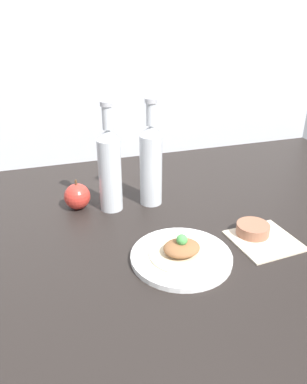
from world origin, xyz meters
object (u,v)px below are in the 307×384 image
object	(u,v)px
dipping_bowl	(253,230)
cider_bottle_right	(151,163)
plate	(181,256)
plated_food	(182,249)
cider_bottle_left	(110,168)
apple	(77,196)

from	to	relation	value
dipping_bowl	cider_bottle_right	bearing A→B (deg)	127.82
plate	cider_bottle_right	size ratio (longest dim) A/B	0.76
plated_food	dipping_bowl	distance (cm)	20.57
plate	plated_food	distance (cm)	1.83
cider_bottle_left	cider_bottle_right	bearing A→B (deg)	0.00
apple	cider_bottle_left	bearing A→B (deg)	-18.71
plate	dipping_bowl	bearing A→B (deg)	11.02
plated_food	dipping_bowl	size ratio (longest dim) A/B	1.80
dipping_bowl	apple	bearing A→B (deg)	145.28
plate	cider_bottle_left	bearing A→B (deg)	109.27
plated_food	cider_bottle_right	xyz separation A→B (cm)	(1.67, 27.75, 9.44)
plated_food	apple	distance (cm)	35.93
plate	apple	bearing A→B (deg)	121.10
cider_bottle_right	dipping_bowl	xyz separation A→B (cm)	(18.49, -23.83, -10.59)
plated_food	cider_bottle_right	size ratio (longest dim) A/B	0.48
plate	cider_bottle_left	world-z (taller)	cider_bottle_left
cider_bottle_right	apple	size ratio (longest dim) A/B	3.48
apple	dipping_bowl	world-z (taller)	apple
apple	cider_bottle_right	bearing A→B (deg)	-8.44
plate	apple	xyz separation A→B (cm)	(-18.55, 30.75, 2.77)
cider_bottle_right	dipping_bowl	world-z (taller)	cider_bottle_right
plate	cider_bottle_right	distance (cm)	30.00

